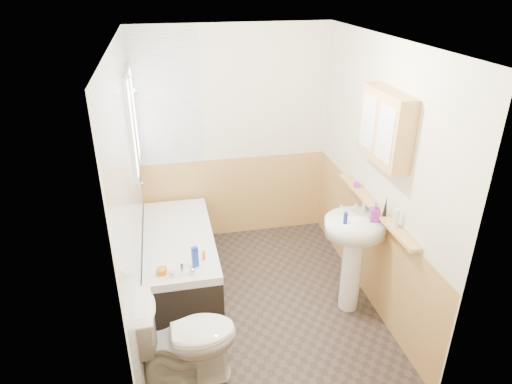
% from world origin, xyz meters
% --- Properties ---
extents(floor, '(2.80, 2.80, 0.00)m').
position_xyz_m(floor, '(0.00, 0.00, 0.00)').
color(floor, '#2C231F').
rests_on(floor, ground).
extents(ceiling, '(2.80, 2.80, 0.00)m').
position_xyz_m(ceiling, '(0.00, 0.00, 2.50)').
color(ceiling, white).
rests_on(ceiling, ground).
extents(wall_back, '(2.20, 0.02, 2.50)m').
position_xyz_m(wall_back, '(0.00, 1.41, 1.25)').
color(wall_back, beige).
rests_on(wall_back, ground).
extents(wall_front, '(2.20, 0.02, 2.50)m').
position_xyz_m(wall_front, '(0.00, -1.41, 1.25)').
color(wall_front, beige).
rests_on(wall_front, ground).
extents(wall_left, '(0.02, 2.80, 2.50)m').
position_xyz_m(wall_left, '(-1.11, 0.00, 1.25)').
color(wall_left, beige).
rests_on(wall_left, ground).
extents(wall_right, '(0.02, 2.80, 2.50)m').
position_xyz_m(wall_right, '(1.11, 0.00, 1.25)').
color(wall_right, beige).
rests_on(wall_right, ground).
extents(wainscot_right, '(0.01, 2.80, 1.00)m').
position_xyz_m(wainscot_right, '(1.09, 0.00, 0.50)').
color(wainscot_right, tan).
rests_on(wainscot_right, wall_right).
extents(wainscot_front, '(2.20, 0.01, 1.00)m').
position_xyz_m(wainscot_front, '(0.00, -1.39, 0.50)').
color(wainscot_front, tan).
rests_on(wainscot_front, wall_front).
extents(wainscot_back, '(2.20, 0.01, 1.00)m').
position_xyz_m(wainscot_back, '(0.00, 1.39, 0.50)').
color(wainscot_back, tan).
rests_on(wainscot_back, wall_back).
extents(tile_cladding_left, '(0.01, 2.80, 2.50)m').
position_xyz_m(tile_cladding_left, '(-1.09, 0.00, 1.25)').
color(tile_cladding_left, white).
rests_on(tile_cladding_left, wall_left).
extents(tile_return_back, '(0.75, 0.01, 1.50)m').
position_xyz_m(tile_return_back, '(-0.73, 1.39, 1.75)').
color(tile_return_back, white).
rests_on(tile_return_back, wall_back).
extents(window, '(0.03, 0.79, 0.99)m').
position_xyz_m(window, '(-1.06, 0.95, 1.65)').
color(window, white).
rests_on(window, wall_left).
extents(bathtub, '(0.70, 1.59, 0.68)m').
position_xyz_m(bathtub, '(-0.73, 0.54, 0.28)').
color(bathtub, black).
rests_on(bathtub, floor).
extents(shower_riser, '(0.10, 0.08, 1.16)m').
position_xyz_m(shower_riser, '(-1.04, 0.75, 1.69)').
color(shower_riser, silver).
rests_on(shower_riser, wall_left).
extents(toilet, '(0.84, 0.50, 0.81)m').
position_xyz_m(toilet, '(-0.76, -0.79, 0.40)').
color(toilet, white).
rests_on(toilet, floor).
extents(sink, '(0.58, 0.47, 1.11)m').
position_xyz_m(sink, '(0.84, -0.23, 0.70)').
color(sink, white).
rests_on(sink, floor).
extents(pine_shelf, '(0.10, 1.48, 0.03)m').
position_xyz_m(pine_shelf, '(1.04, -0.15, 1.04)').
color(pine_shelf, tan).
rests_on(pine_shelf, wall_right).
extents(medicine_cabinet, '(0.17, 0.67, 0.60)m').
position_xyz_m(medicine_cabinet, '(1.01, -0.21, 1.82)').
color(medicine_cabinet, tan).
rests_on(medicine_cabinet, wall_right).
extents(foam_can, '(0.05, 0.05, 0.16)m').
position_xyz_m(foam_can, '(1.04, -0.54, 1.13)').
color(foam_can, silver).
rests_on(foam_can, pine_shelf).
extents(green_bottle, '(0.05, 0.05, 0.19)m').
position_xyz_m(green_bottle, '(1.04, -0.35, 1.15)').
color(green_bottle, black).
rests_on(green_bottle, pine_shelf).
extents(black_jar, '(0.07, 0.07, 0.04)m').
position_xyz_m(black_jar, '(1.04, 0.26, 1.07)').
color(black_jar, purple).
rests_on(black_jar, pine_shelf).
extents(soap_bottle, '(0.12, 0.19, 0.08)m').
position_xyz_m(soap_bottle, '(0.97, -0.31, 1.03)').
color(soap_bottle, purple).
rests_on(soap_bottle, sink).
extents(clear_bottle, '(0.04, 0.04, 0.11)m').
position_xyz_m(clear_bottle, '(0.70, -0.30, 1.04)').
color(clear_bottle, navy).
rests_on(clear_bottle, sink).
extents(blue_gel, '(0.06, 0.05, 0.21)m').
position_xyz_m(blue_gel, '(-0.60, -0.04, 0.65)').
color(blue_gel, '#19339E').
rests_on(blue_gel, bathtub).
extents(cream_jar, '(0.09, 0.09, 0.06)m').
position_xyz_m(cream_jar, '(-0.91, -0.09, 0.57)').
color(cream_jar, orange).
rests_on(cream_jar, bathtub).
extents(orange_bottle, '(0.04, 0.04, 0.09)m').
position_xyz_m(orange_bottle, '(-0.52, 0.06, 0.59)').
color(orange_bottle, orange).
rests_on(orange_bottle, bathtub).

